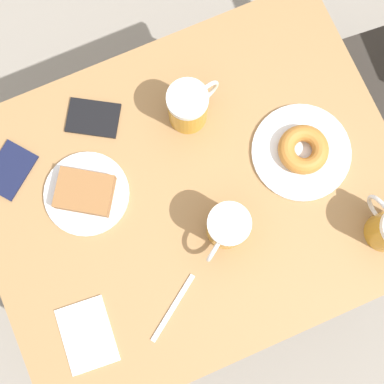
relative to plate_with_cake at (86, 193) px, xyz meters
The scene contains 10 objects.
ground_plane 0.83m from the plate_with_cake, 66.98° to the left, with size 8.00×8.00×0.00m, color gray.
table 0.27m from the plate_with_cake, 66.98° to the left, with size 0.79×1.01×0.77m.
plate_with_cake is the anchor object (origin of this frame).
plate_with_donut 0.53m from the plate_with_cake, 77.82° to the left, with size 0.24×0.24×0.05m.
beer_mug_left 0.35m from the plate_with_cake, 51.78° to the left, with size 0.11×0.13×0.13m.
beer_mug_center 0.32m from the plate_with_cake, 105.57° to the left, with size 0.10×0.14×0.13m.
napkin_folded 0.33m from the plate_with_cake, 21.26° to the right, with size 0.16×0.13×0.00m.
fork 0.34m from the plate_with_cake, 14.56° to the left, with size 0.11×0.15×0.00m.
passport_near_edge 0.19m from the plate_with_cake, 153.83° to the left, with size 0.14×0.15×0.01m.
passport_far_edge 0.20m from the plate_with_cake, 130.42° to the right, with size 0.15×0.15×0.01m.
Camera 1 is at (0.20, -0.09, 2.04)m, focal length 50.00 mm.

